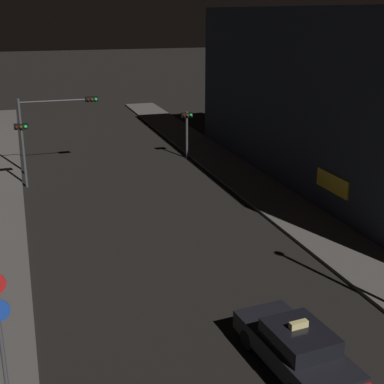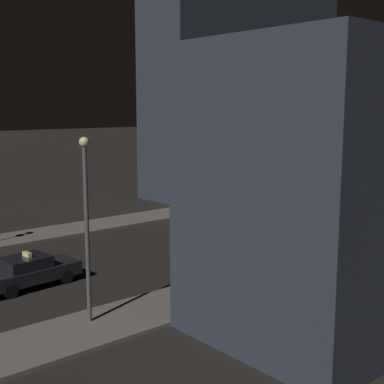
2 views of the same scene
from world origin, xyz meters
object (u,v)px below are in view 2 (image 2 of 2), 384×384
object	(u,v)px
taxi	(29,271)
street_lamp_near_block	(86,215)
traffic_light_left_kerb	(239,174)
traffic_light_overhead	(283,163)

from	to	relation	value
taxi	street_lamp_near_block	bearing A→B (deg)	-0.79
street_lamp_near_block	taxi	bearing A→B (deg)	179.21
traffic_light_left_kerb	street_lamp_near_block	world-z (taller)	street_lamp_near_block
traffic_light_left_kerb	street_lamp_near_block	xyz separation A→B (m)	(12.48, -20.56, 1.39)
taxi	street_lamp_near_block	world-z (taller)	street_lamp_near_block
traffic_light_left_kerb	traffic_light_overhead	bearing A→B (deg)	54.95
taxi	traffic_light_left_kerb	distance (m)	21.72
traffic_light_overhead	taxi	bearing A→B (deg)	-78.10
taxi	traffic_light_overhead	bearing A→B (deg)	101.90
taxi	traffic_light_overhead	distance (m)	24.03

